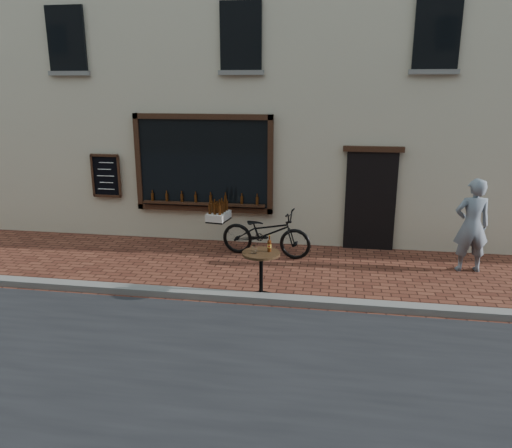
# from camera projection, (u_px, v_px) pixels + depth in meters

# --- Properties ---
(ground) EXTENTS (90.00, 90.00, 0.00)m
(ground) POSITION_uv_depth(u_px,v_px,m) (262.00, 307.00, 8.37)
(ground) COLOR #4D2319
(ground) RESTS_ON ground
(kerb) EXTENTS (90.00, 0.25, 0.12)m
(kerb) POSITION_uv_depth(u_px,v_px,m) (264.00, 299.00, 8.54)
(kerb) COLOR slate
(kerb) RESTS_ON ground
(shop_building) EXTENTS (28.00, 6.20, 10.00)m
(shop_building) POSITION_uv_depth(u_px,v_px,m) (300.00, 30.00, 13.20)
(shop_building) COLOR #BFB496
(shop_building) RESTS_ON ground
(cargo_bicycle) EXTENTS (2.35, 0.98, 1.11)m
(cargo_bicycle) POSITION_uv_depth(u_px,v_px,m) (264.00, 232.00, 10.74)
(cargo_bicycle) COLOR black
(cargo_bicycle) RESTS_ON ground
(bistro_table) EXTENTS (0.66, 0.66, 1.13)m
(bistro_table) POSITION_uv_depth(u_px,v_px,m) (261.00, 266.00, 8.55)
(bistro_table) COLOR black
(bistro_table) RESTS_ON ground
(pedestrian) EXTENTS (0.73, 0.52, 1.88)m
(pedestrian) POSITION_uv_depth(u_px,v_px,m) (472.00, 225.00, 9.76)
(pedestrian) COLOR slate
(pedestrian) RESTS_ON ground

